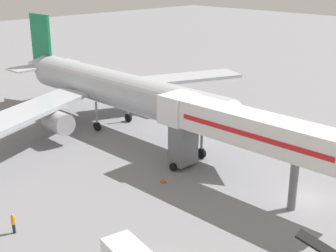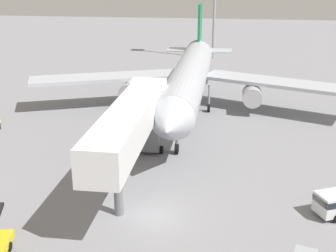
{
  "view_description": "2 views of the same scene",
  "coord_description": "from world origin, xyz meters",
  "px_view_note": "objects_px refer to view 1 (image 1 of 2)",
  "views": [
    {
      "loc": [
        -34.1,
        -17.59,
        19.24
      ],
      "look_at": [
        -1.52,
        15.36,
        3.3
      ],
      "focal_mm": 49.87,
      "sensor_mm": 36.0,
      "label": 1
    },
    {
      "loc": [
        5.58,
        -29.27,
        17.68
      ],
      "look_at": [
        -0.86,
        14.68,
        2.11
      ],
      "focal_mm": 47.31,
      "sensor_mm": 36.0,
      "label": 2
    }
  ],
  "objects_px": {
    "safety_cone_alpha": "(163,179)",
    "ground_crew_worker_midground": "(13,223)",
    "airplane_at_gate": "(114,89)",
    "jet_bridge": "(238,129)"
  },
  "relations": [
    {
      "from": "safety_cone_alpha",
      "to": "ground_crew_worker_midground",
      "type": "bearing_deg",
      "value": 173.31
    },
    {
      "from": "ground_crew_worker_midground",
      "to": "safety_cone_alpha",
      "type": "bearing_deg",
      "value": -6.69
    },
    {
      "from": "airplane_at_gate",
      "to": "safety_cone_alpha",
      "type": "xyz_separation_m",
      "value": [
        -6.82,
        -15.64,
        -4.57
      ]
    },
    {
      "from": "airplane_at_gate",
      "to": "safety_cone_alpha",
      "type": "distance_m",
      "value": 17.66
    },
    {
      "from": "airplane_at_gate",
      "to": "safety_cone_alpha",
      "type": "height_order",
      "value": "airplane_at_gate"
    },
    {
      "from": "airplane_at_gate",
      "to": "jet_bridge",
      "type": "bearing_deg",
      "value": -97.63
    },
    {
      "from": "airplane_at_gate",
      "to": "ground_crew_worker_midground",
      "type": "height_order",
      "value": "airplane_at_gate"
    },
    {
      "from": "jet_bridge",
      "to": "ground_crew_worker_midground",
      "type": "height_order",
      "value": "jet_bridge"
    },
    {
      "from": "ground_crew_worker_midground",
      "to": "safety_cone_alpha",
      "type": "xyz_separation_m",
      "value": [
        14.17,
        -1.66,
        -0.55
      ]
    },
    {
      "from": "ground_crew_worker_midground",
      "to": "safety_cone_alpha",
      "type": "relative_size",
      "value": 2.53
    }
  ]
}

